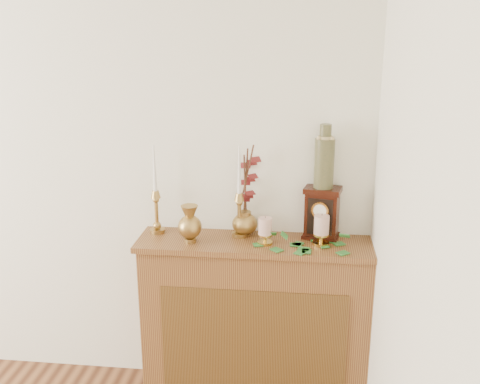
# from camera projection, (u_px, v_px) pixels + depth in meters

# --- Properties ---
(console_shelf) EXTENTS (1.24, 0.34, 0.93)m
(console_shelf) POSITION_uv_depth(u_px,v_px,m) (255.00, 325.00, 3.05)
(console_shelf) COLOR brown
(console_shelf) RESTS_ON ground
(candlestick_left) EXTENTS (0.08, 0.08, 0.48)m
(candlestick_left) POSITION_uv_depth(u_px,v_px,m) (156.00, 205.00, 2.98)
(candlestick_left) COLOR #A98643
(candlestick_left) RESTS_ON console_shelf
(candlestick_center) EXTENTS (0.08, 0.08, 0.49)m
(candlestick_center) POSITION_uv_depth(u_px,v_px,m) (239.00, 208.00, 2.93)
(candlestick_center) COLOR #A98643
(candlestick_center) RESTS_ON console_shelf
(bud_vase) EXTENTS (0.12, 0.12, 0.20)m
(bud_vase) POSITION_uv_depth(u_px,v_px,m) (190.00, 224.00, 2.87)
(bud_vase) COLOR #A98643
(bud_vase) RESTS_ON console_shelf
(ginger_jar) EXTENTS (0.20, 0.22, 0.50)m
(ginger_jar) POSITION_uv_depth(u_px,v_px,m) (248.00, 193.00, 2.96)
(ginger_jar) COLOR #A98643
(ginger_jar) RESTS_ON console_shelf
(pillar_candle_left) EXTENTS (0.08, 0.08, 0.15)m
(pillar_candle_left) POSITION_uv_depth(u_px,v_px,m) (265.00, 230.00, 2.85)
(pillar_candle_left) COLOR gold
(pillar_candle_left) RESTS_ON console_shelf
(pillar_candle_right) EXTENTS (0.09, 0.09, 0.17)m
(pillar_candle_right) POSITION_uv_depth(u_px,v_px,m) (321.00, 229.00, 2.84)
(pillar_candle_right) COLOR gold
(pillar_candle_right) RESTS_ON console_shelf
(ivy_garland) EXTENTS (0.53, 0.23, 0.09)m
(ivy_garland) POSITION_uv_depth(u_px,v_px,m) (306.00, 244.00, 2.83)
(ivy_garland) COLOR #2B6E29
(ivy_garland) RESTS_ON console_shelf
(mantel_clock) EXTENTS (0.21, 0.16, 0.28)m
(mantel_clock) POSITION_uv_depth(u_px,v_px,m) (322.00, 213.00, 2.92)
(mantel_clock) COLOR #34110A
(mantel_clock) RESTS_ON console_shelf
(ceramic_vase) EXTENTS (0.10, 0.10, 0.33)m
(ceramic_vase) POSITION_uv_depth(u_px,v_px,m) (324.00, 160.00, 2.84)
(ceramic_vase) COLOR #1A3526
(ceramic_vase) RESTS_ON mantel_clock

